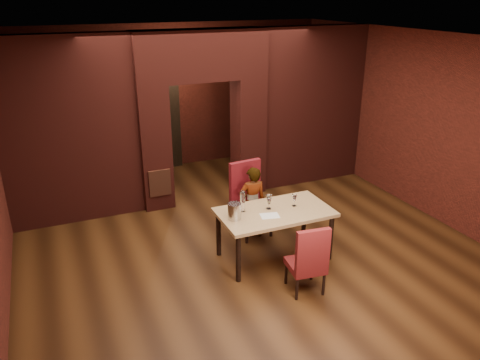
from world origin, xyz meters
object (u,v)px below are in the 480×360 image
object	(u,v)px
wine_glass_b	(269,203)
water_bottle	(243,201)
chair_far	(252,200)
potted_plant	(284,212)
wine_glass_a	(269,202)
wine_bucket	(234,211)
person_seated	(252,202)
chair_near	(306,257)
dining_table	(274,234)
wine_glass_c	(294,200)

from	to	relation	value
wine_glass_b	water_bottle	world-z (taller)	water_bottle
chair_far	potted_plant	distance (m)	0.80
chair_far	wine_glass_a	world-z (taller)	chair_far
chair_far	wine_bucket	xyz separation A→B (m)	(-0.65, -0.82, 0.29)
chair_far	wine_glass_a	size ratio (longest dim) A/B	5.54
person_seated	wine_bucket	bearing A→B (deg)	55.67
chair_far	chair_near	distance (m)	1.74
chair_far	wine_glass_b	bearing A→B (deg)	-100.81
chair_far	chair_near	world-z (taller)	chair_far
dining_table	wine_glass_b	world-z (taller)	wine_glass_b
dining_table	wine_glass_a	distance (m)	0.52
person_seated	water_bottle	size ratio (longest dim) A/B	3.74
person_seated	wine_glass_a	xyz separation A→B (m)	(-0.03, -0.64, 0.28)
wine_glass_b	wine_glass_c	size ratio (longest dim) A/B	0.98
wine_bucket	water_bottle	distance (m)	0.28
chair_far	wine_glass_a	distance (m)	0.77
dining_table	wine_bucket	size ratio (longest dim) A/B	7.00
chair_near	chair_far	bearing A→B (deg)	-82.93
person_seated	potted_plant	xyz separation A→B (m)	(0.71, 0.20, -0.40)
wine_glass_c	wine_bucket	xyz separation A→B (m)	(-1.00, -0.04, 0.02)
chair_near	person_seated	distance (m)	1.66
water_bottle	dining_table	bearing A→B (deg)	-21.51
chair_near	person_seated	size ratio (longest dim) A/B	0.83
chair_near	water_bottle	distance (m)	1.26
dining_table	wine_bucket	xyz separation A→B (m)	(-0.65, -0.01, 0.51)
water_bottle	chair_far	bearing A→B (deg)	54.88
water_bottle	potted_plant	world-z (taller)	water_bottle
wine_glass_a	dining_table	bearing A→B (deg)	-63.06
chair_near	wine_bucket	world-z (taller)	wine_bucket
dining_table	wine_bucket	world-z (taller)	wine_bucket
person_seated	wine_glass_a	bearing A→B (deg)	93.33
chair_far	person_seated	size ratio (longest dim) A/B	1.00
wine_glass_b	wine_bucket	xyz separation A→B (m)	(-0.60, -0.09, 0.03)
dining_table	chair_far	bearing A→B (deg)	90.00
potted_plant	chair_near	bearing A→B (deg)	-110.16
chair_near	wine_glass_c	bearing A→B (deg)	-102.84
wine_bucket	person_seated	bearing A→B (deg)	49.95
wine_glass_a	wine_glass_c	world-z (taller)	wine_glass_a
person_seated	water_bottle	xyz separation A→B (m)	(-0.42, -0.56, 0.34)
wine_glass_a	wine_glass_b	distance (m)	0.02
dining_table	chair_near	bearing A→B (deg)	-89.88
wine_glass_a	wine_glass_c	size ratio (longest dim) A/B	1.17
wine_glass_b	potted_plant	size ratio (longest dim) A/B	0.43
person_seated	wine_glass_c	bearing A→B (deg)	123.72
water_bottle	potted_plant	bearing A→B (deg)	34.03
chair_near	wine_bucket	bearing A→B (deg)	-47.41
chair_far	wine_glass_c	size ratio (longest dim) A/B	6.47
person_seated	wine_bucket	distance (m)	1.02
person_seated	wine_glass_c	xyz separation A→B (m)	(0.37, -0.70, 0.27)
wine_glass_c	wine_glass_b	bearing A→B (deg)	172.59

